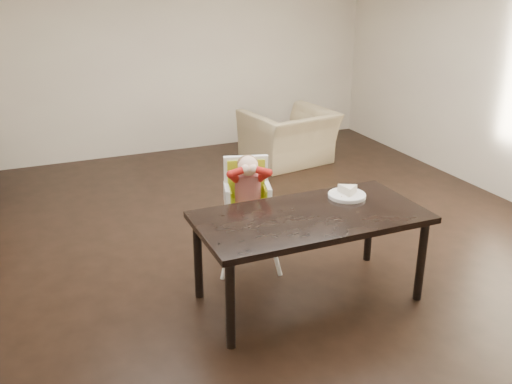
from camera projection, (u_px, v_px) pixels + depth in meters
ground at (277, 245)px, 5.61m from camera, size 7.00×7.00×0.00m
room_walls at (280, 53)px, 4.93m from camera, size 6.02×7.02×2.71m
dining_table at (311, 224)px, 4.48m from camera, size 1.80×0.90×0.75m
high_chair at (248, 188)px, 5.02m from camera, size 0.54×0.54×1.04m
plate at (347, 193)px, 4.78m from camera, size 0.37×0.37×0.09m
armchair at (289, 128)px, 7.82m from camera, size 1.23×0.91×0.99m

